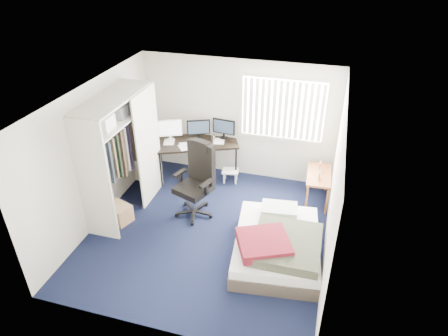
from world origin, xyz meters
The scene contains 10 objects.
ground centered at (0.00, 0.00, 0.00)m, with size 4.20×4.20×0.00m, color black.
room_shell centered at (0.00, 0.00, 1.51)m, with size 4.20×4.20×4.20m.
window_assembly centered at (0.90, 2.04, 1.60)m, with size 1.72×0.09×1.32m.
closet centered at (-1.67, 0.27, 1.35)m, with size 0.64×1.84×2.22m.
desk centered at (-0.79, 1.75, 0.84)m, with size 1.84×1.38×1.28m.
office_chair centered at (-0.37, 0.50, 0.55)m, with size 0.86×0.86×1.43m.
footstool centered at (-0.05, 1.69, 0.21)m, with size 0.37×0.32×0.27m.
nightstand centered at (1.75, 1.48, 0.54)m, with size 0.49×0.91×0.79m.
bed centered at (1.27, -0.30, 0.26)m, with size 1.54×1.94×0.60m.
pine_box centered at (-1.65, -0.14, 0.16)m, with size 0.44×0.33×0.33m, color tan.
Camera 1 is at (1.76, -5.19, 4.57)m, focal length 32.00 mm.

